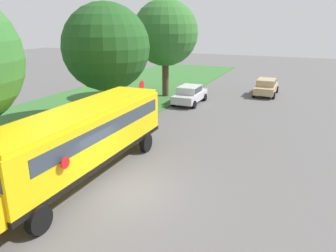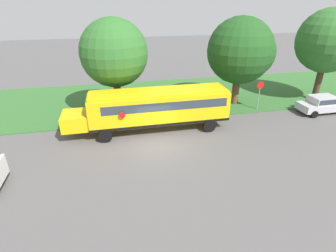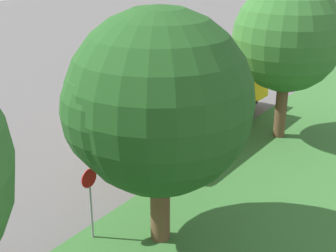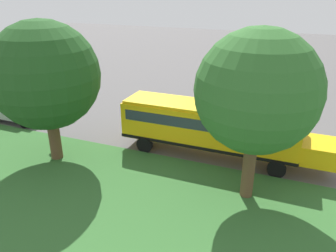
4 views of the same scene
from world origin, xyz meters
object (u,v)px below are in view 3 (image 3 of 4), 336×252
(pickup_truck, at_px, (222,61))
(oak_tree_roadside_mid, at_px, (152,104))
(oak_tree_beside_bus, at_px, (285,36))
(stop_sign, at_px, (90,196))
(school_bus, at_px, (195,104))

(pickup_truck, xyz_separation_m, oak_tree_roadside_mid, (-9.12, 21.01, 3.99))
(oak_tree_beside_bus, bearing_deg, pickup_truck, -47.53)
(pickup_truck, height_order, stop_sign, stop_sign)
(stop_sign, bearing_deg, oak_tree_beside_bus, -97.01)
(oak_tree_beside_bus, relative_size, stop_sign, 2.98)
(school_bus, bearing_deg, oak_tree_roadside_mid, 113.70)
(pickup_truck, height_order, oak_tree_roadside_mid, oak_tree_roadside_mid)
(school_bus, relative_size, pickup_truck, 2.30)
(pickup_truck, height_order, oak_tree_beside_bus, oak_tree_beside_bus)
(oak_tree_beside_bus, distance_m, stop_sign, 13.12)
(oak_tree_roadside_mid, bearing_deg, oak_tree_beside_bus, -88.56)
(school_bus, height_order, oak_tree_roadside_mid, oak_tree_roadside_mid)
(pickup_truck, bearing_deg, oak_tree_beside_bus, 132.47)
(school_bus, xyz_separation_m, pickup_truck, (5.29, -12.29, -0.85))
(school_bus, distance_m, pickup_truck, 13.40)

